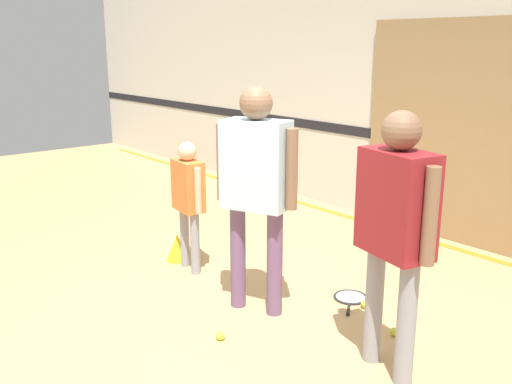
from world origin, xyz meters
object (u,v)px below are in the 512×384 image
person_instructor (256,177)px  tennis_ball_by_spare_racket (365,304)px  person_student_right (396,217)px  tennis_ball_near_instructor (220,336)px  training_cone (178,247)px  tennis_ball_stray_left (394,332)px  person_student_left (188,192)px  racket_spare_on_floor (350,298)px

person_instructor → tennis_ball_by_spare_racket: size_ratio=26.87×
person_instructor → person_student_right: 1.23m
person_instructor → tennis_ball_near_instructor: bearing=-90.9°
tennis_ball_by_spare_racket → training_cone: bearing=-162.9°
person_student_right → tennis_ball_near_instructor: (-1.02, -0.59, -1.02)m
tennis_ball_stray_left → training_cone: 2.34m
person_student_right → tennis_ball_stray_left: (-0.24, 0.41, -1.02)m
person_student_left → tennis_ball_near_instructor: person_student_left is taller
tennis_ball_by_spare_racket → tennis_ball_stray_left: size_ratio=1.00×
racket_spare_on_floor → training_cone: 1.80m
tennis_ball_near_instructor → training_cone: size_ratio=0.25×
tennis_ball_by_spare_racket → training_cone: 1.96m
tennis_ball_near_instructor → person_student_left: bearing=155.1°
person_student_left → racket_spare_on_floor: bearing=33.1°
racket_spare_on_floor → tennis_ball_by_spare_racket: (0.19, -0.04, 0.02)m
person_student_left → racket_spare_on_floor: person_student_left is taller
person_student_right → training_cone: size_ratio=6.49×
person_student_left → person_student_right: (2.26, 0.02, 0.30)m
racket_spare_on_floor → person_student_left: bearing=-102.0°
tennis_ball_near_instructor → training_cone: training_cone is taller
person_student_right → training_cone: 2.71m
tennis_ball_near_instructor → tennis_ball_by_spare_racket: 1.25m
racket_spare_on_floor → training_cone: training_cone is taller
person_instructor → racket_spare_on_floor: person_instructor is taller
tennis_ball_near_instructor → tennis_ball_by_spare_racket: same height
training_cone → tennis_ball_near_instructor: bearing=-22.0°
person_student_left → training_cone: size_ratio=4.66×
tennis_ball_stray_left → training_cone: bearing=-170.5°
tennis_ball_stray_left → person_student_right: bearing=-59.7°
racket_spare_on_floor → training_cone: size_ratio=1.80×
person_student_right → tennis_ball_stray_left: 1.13m
tennis_ball_near_instructor → racket_spare_on_floor: bearing=82.8°
person_instructor → person_student_right: size_ratio=1.04×
person_student_right → tennis_ball_near_instructor: 1.56m
person_instructor → person_student_right: bearing=-19.7°
racket_spare_on_floor → tennis_ball_by_spare_racket: bearing=40.8°
person_student_right → racket_spare_on_floor: (-0.86, 0.64, -1.04)m
person_student_left → racket_spare_on_floor: 1.72m
tennis_ball_stray_left → person_student_left: bearing=-168.0°
person_instructor → person_student_left: person_instructor is taller
racket_spare_on_floor → tennis_ball_stray_left: (0.62, -0.23, 0.02)m
person_instructor → tennis_ball_stray_left: (0.99, 0.49, -1.06)m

